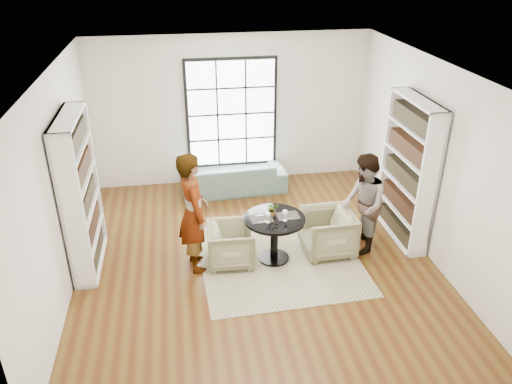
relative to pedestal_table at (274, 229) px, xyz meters
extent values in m
plane|color=#573D14|center=(-0.28, 0.08, -0.55)|extent=(6.00, 6.00, 0.00)
plane|color=silver|center=(-0.28, 3.08, 0.95)|extent=(5.50, 0.00, 5.50)
plane|color=silver|center=(-3.03, 0.08, 0.95)|extent=(0.00, 6.00, 6.00)
plane|color=silver|center=(2.47, 0.08, 0.95)|extent=(0.00, 6.00, 6.00)
plane|color=silver|center=(-0.28, -2.92, 0.95)|extent=(5.50, 0.00, 5.50)
plane|color=white|center=(-0.28, 0.08, 2.45)|extent=(6.00, 6.00, 0.00)
cube|color=black|center=(-0.28, 3.06, 0.90)|extent=(1.82, 0.06, 2.22)
cube|color=white|center=(-0.28, 3.02, 0.90)|extent=(1.70, 0.02, 2.10)
cube|color=tan|center=(0.09, -0.01, -0.54)|extent=(2.56, 2.56, 0.01)
cylinder|color=black|center=(0.00, 0.00, -0.53)|extent=(0.48, 0.48, 0.04)
cylinder|color=black|center=(0.00, 0.00, -0.18)|extent=(0.12, 0.12, 0.67)
cylinder|color=black|center=(0.00, 0.00, 0.19)|extent=(0.95, 0.95, 0.04)
imported|color=slate|center=(-0.33, 2.53, -0.25)|extent=(2.10, 0.92, 0.60)
imported|color=#C1B48A|center=(-0.67, 0.03, -0.22)|extent=(0.75, 0.73, 0.65)
imported|color=tan|center=(0.88, 0.08, -0.18)|extent=(0.82, 0.80, 0.73)
imported|color=gray|center=(-1.22, 0.03, 0.40)|extent=(0.56, 0.75, 1.89)
imported|color=gray|center=(1.43, 0.08, 0.28)|extent=(0.74, 0.89, 1.65)
cube|color=#2A2724|center=(-0.20, -0.01, 0.21)|extent=(0.35, 0.28, 0.01)
cube|color=#2A2724|center=(0.21, 0.02, 0.21)|extent=(0.35, 0.28, 0.01)
cylinder|color=silver|center=(-0.13, -0.12, 0.21)|extent=(0.07, 0.07, 0.01)
cylinder|color=silver|center=(-0.13, -0.12, 0.26)|extent=(0.01, 0.01, 0.10)
sphere|color=maroon|center=(-0.13, -0.12, 0.34)|extent=(0.08, 0.08, 0.08)
ellipsoid|color=white|center=(-0.13, -0.12, 0.34)|extent=(0.08, 0.08, 0.09)
cylinder|color=silver|center=(0.14, -0.10, 0.21)|extent=(0.07, 0.07, 0.01)
cylinder|color=silver|center=(0.14, -0.10, 0.26)|extent=(0.01, 0.01, 0.10)
sphere|color=maroon|center=(0.14, -0.10, 0.35)|extent=(0.08, 0.08, 0.08)
ellipsoid|color=white|center=(0.14, -0.10, 0.35)|extent=(0.08, 0.08, 0.09)
imported|color=gray|center=(-0.02, 0.08, 0.31)|extent=(0.21, 0.19, 0.21)
camera|label=1|loc=(-1.34, -6.47, 4.00)|focal=35.00mm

